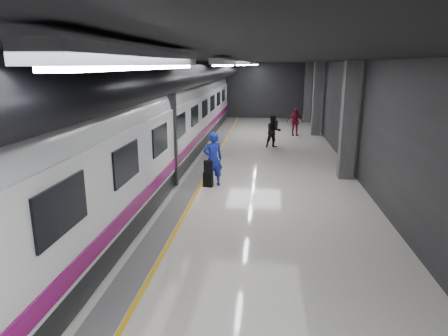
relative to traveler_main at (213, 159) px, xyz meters
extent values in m
plane|color=silver|center=(0.49, -0.41, -1.00)|extent=(40.00, 40.00, 0.00)
cube|color=black|center=(0.49, -0.41, 3.50)|extent=(10.00, 40.00, 0.02)
cube|color=#28282B|center=(0.49, 19.59, 1.25)|extent=(10.00, 0.02, 4.50)
cube|color=#28282B|center=(-4.51, -0.41, 1.25)|extent=(0.02, 40.00, 4.50)
cube|color=#28282B|center=(5.49, -0.41, 1.25)|extent=(0.02, 40.00, 4.50)
cube|color=slate|center=(-0.86, -0.41, -1.00)|extent=(0.65, 39.80, 0.01)
cube|color=gold|center=(-0.46, -0.41, -0.99)|extent=(0.10, 39.80, 0.01)
cylinder|color=black|center=(-0.81, -0.41, 2.95)|extent=(0.80, 38.00, 0.80)
cube|color=silver|center=(1.09, -11.41, 3.40)|extent=(0.22, 2.60, 0.10)
cube|color=silver|center=(1.09, -6.41, 3.40)|extent=(0.22, 2.60, 0.10)
cube|color=silver|center=(1.09, -1.41, 3.40)|extent=(0.22, 2.60, 0.10)
cube|color=silver|center=(1.09, 3.59, 3.40)|extent=(0.22, 2.60, 0.10)
cube|color=silver|center=(1.09, 8.59, 3.40)|extent=(0.22, 2.60, 0.10)
cube|color=silver|center=(1.09, 13.59, 3.40)|extent=(0.22, 2.60, 0.10)
cube|color=silver|center=(1.09, 17.59, 3.40)|extent=(0.22, 2.60, 0.10)
cube|color=#515154|center=(5.04, 1.59, 1.25)|extent=(0.55, 0.55, 4.50)
cube|color=#515154|center=(5.04, 11.59, 1.25)|extent=(0.55, 0.55, 4.50)
cube|color=#515154|center=(5.04, 17.59, 1.25)|extent=(0.55, 0.55, 4.50)
cube|color=black|center=(-2.76, -0.41, -0.65)|extent=(2.80, 38.00, 0.60)
cube|color=white|center=(-2.76, -0.41, 0.75)|extent=(2.90, 38.00, 2.20)
cylinder|color=white|center=(-2.76, -0.41, 1.70)|extent=(2.80, 38.00, 2.80)
cube|color=#7E0B5D|center=(-1.29, -0.41, -0.05)|extent=(0.04, 38.00, 0.35)
cube|color=black|center=(-2.76, -0.41, 1.00)|extent=(3.05, 0.25, 3.80)
cube|color=black|center=(-1.29, -8.41, 1.15)|extent=(0.05, 1.60, 0.85)
cube|color=black|center=(-1.29, -5.41, 1.15)|extent=(0.05, 1.60, 0.85)
cube|color=black|center=(-1.29, -2.41, 1.15)|extent=(0.05, 1.60, 0.85)
cube|color=black|center=(-1.29, 0.59, 1.15)|extent=(0.05, 1.60, 0.85)
cube|color=black|center=(-1.29, 3.59, 1.15)|extent=(0.05, 1.60, 0.85)
cube|color=black|center=(-1.29, 6.59, 1.15)|extent=(0.05, 1.60, 0.85)
cube|color=black|center=(-1.29, 9.59, 1.15)|extent=(0.05, 1.60, 0.85)
cube|color=black|center=(-1.29, 12.59, 1.15)|extent=(0.05, 1.60, 0.85)
cube|color=black|center=(-1.29, 15.59, 1.15)|extent=(0.05, 1.60, 0.85)
imported|color=#183BB8|center=(0.00, 0.00, 0.00)|extent=(0.86, 0.74, 2.00)
cube|color=black|center=(-0.16, -0.17, -0.73)|extent=(0.38, 0.29, 0.55)
cube|color=black|center=(-0.14, -0.18, -0.23)|extent=(0.33, 0.18, 0.44)
imported|color=black|center=(2.30, 7.26, -0.13)|extent=(1.01, 0.89, 1.74)
imported|color=maroon|center=(3.70, 11.22, -0.13)|extent=(1.08, 0.60, 1.75)
cube|color=black|center=(2.49, 13.76, -0.72)|extent=(0.44, 0.36, 0.56)
camera|label=1|loc=(1.89, -14.06, 3.35)|focal=32.00mm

